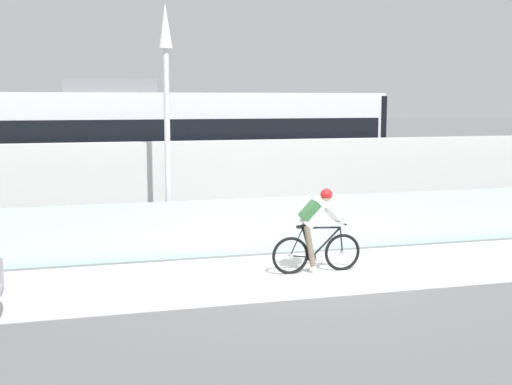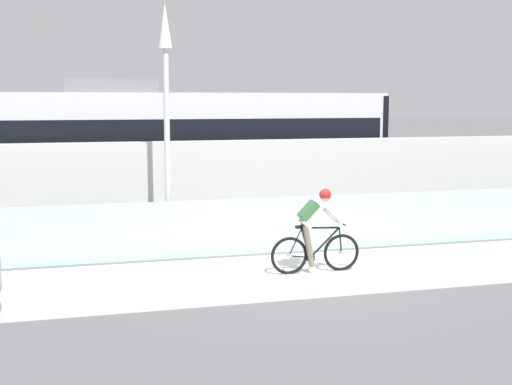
# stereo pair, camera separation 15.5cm
# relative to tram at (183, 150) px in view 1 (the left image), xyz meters

# --- Properties ---
(ground_plane) EXTENTS (200.00, 200.00, 0.00)m
(ground_plane) POSITION_rel_tram_xyz_m (1.18, -6.85, -1.89)
(ground_plane) COLOR slate
(bike_path_deck) EXTENTS (32.00, 3.20, 0.01)m
(bike_path_deck) POSITION_rel_tram_xyz_m (1.18, -6.85, -1.89)
(bike_path_deck) COLOR silver
(bike_path_deck) RESTS_ON ground
(glass_parapet) EXTENTS (32.00, 0.05, 1.20)m
(glass_parapet) POSITION_rel_tram_xyz_m (1.18, -5.00, -1.29)
(glass_parapet) COLOR silver
(glass_parapet) RESTS_ON ground
(concrete_barrier_wall) EXTENTS (32.00, 0.36, 2.32)m
(concrete_barrier_wall) POSITION_rel_tram_xyz_m (1.18, -3.20, -0.73)
(concrete_barrier_wall) COLOR silver
(concrete_barrier_wall) RESTS_ON ground
(tram_rail_near) EXTENTS (32.00, 0.08, 0.01)m
(tram_rail_near) POSITION_rel_tram_xyz_m (1.18, -0.72, -1.89)
(tram_rail_near) COLOR #595654
(tram_rail_near) RESTS_ON ground
(tram_rail_far) EXTENTS (32.00, 0.08, 0.01)m
(tram_rail_far) POSITION_rel_tram_xyz_m (1.18, 0.72, -1.89)
(tram_rail_far) COLOR #595654
(tram_rail_far) RESTS_ON ground
(tram) EXTENTS (11.06, 2.54, 3.81)m
(tram) POSITION_rel_tram_xyz_m (0.00, 0.00, 0.00)
(tram) COLOR silver
(tram) RESTS_ON ground
(cyclist_on_bike) EXTENTS (1.77, 0.58, 1.61)m
(cyclist_on_bike) POSITION_rel_tram_xyz_m (1.38, -6.85, -1.09)
(cyclist_on_bike) COLOR black
(cyclist_on_bike) RESTS_ON ground
(lamp_post_antenna) EXTENTS (0.28, 0.28, 5.20)m
(lamp_post_antenna) POSITION_rel_tram_xyz_m (-1.11, -4.70, 1.40)
(lamp_post_antenna) COLOR gray
(lamp_post_antenna) RESTS_ON ground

